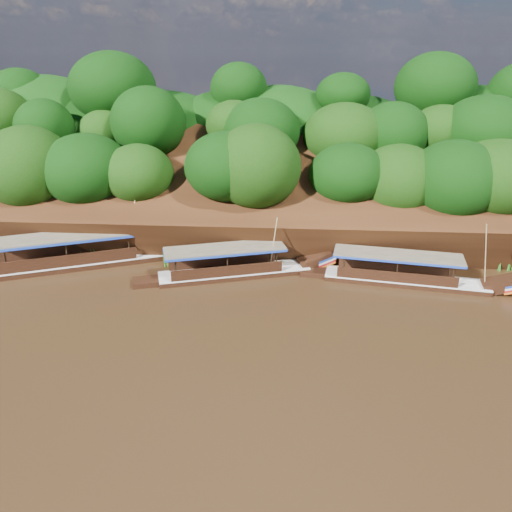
% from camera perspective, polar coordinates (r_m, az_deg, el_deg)
% --- Properties ---
extents(ground, '(160.00, 160.00, 0.00)m').
position_cam_1_polar(ground, '(32.70, -1.76, -7.56)').
color(ground, black).
rests_on(ground, ground).
extents(riverbank, '(120.00, 30.06, 19.40)m').
position_cam_1_polar(riverbank, '(52.99, 0.66, 6.59)').
color(riverbank, black).
rests_on(riverbank, ground).
extents(boat_0, '(14.34, 4.13, 5.86)m').
position_cam_1_polar(boat_0, '(39.39, 17.80, -2.39)').
color(boat_0, black).
rests_on(boat_0, ground).
extents(boat_1, '(13.89, 6.00, 5.22)m').
position_cam_1_polar(boat_1, '(39.06, -1.42, -1.43)').
color(boat_1, black).
rests_on(boat_1, ground).
extents(boat_2, '(16.86, 8.87, 7.25)m').
position_cam_1_polar(boat_2, '(43.11, -18.26, -0.15)').
color(boat_2, black).
rests_on(boat_2, ground).
extents(reeds, '(49.78, 2.70, 2.02)m').
position_cam_1_polar(reeds, '(41.30, -5.65, 0.31)').
color(reeds, '#286D1B').
rests_on(reeds, ground).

